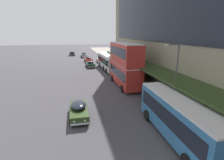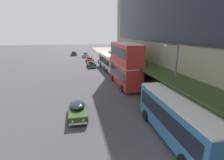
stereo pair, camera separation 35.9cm
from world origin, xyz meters
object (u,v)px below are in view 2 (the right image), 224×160
Objects in this scene: transit_bus_kerbside_far at (125,63)px; sedan_lead_near at (91,64)px; transit_bus_kerbside_rear at (178,117)px; sedan_trailing_near at (74,53)px; transit_bus_kerbside_front at (109,61)px; street_lamp at (174,73)px; sedan_trailing_mid at (78,109)px; sedan_second_near at (86,55)px; sedan_lead_mid at (90,59)px; sedan_far_back at (102,60)px.

sedan_lead_near is (-3.58, 16.41, -2.76)m from transit_bus_kerbside_far.
transit_bus_kerbside_rear reaches higher than sedan_trailing_near.
sedan_trailing_near is at bearing 99.82° from sedan_lead_near.
street_lamp is (2.00, -22.72, 2.24)m from transit_bus_kerbside_front.
street_lamp reaches higher than transit_bus_kerbside_far.
transit_bus_kerbside_rear is 2.21× the size of sedan_trailing_mid.
transit_bus_kerbside_front reaches higher than sedan_lead_near.
sedan_second_near is (3.55, 43.07, 0.07)m from sedan_trailing_mid.
sedan_trailing_near is 0.88× the size of sedan_lead_mid.
transit_bus_kerbside_rear is at bearing -90.17° from transit_bus_kerbside_far.
sedan_trailing_near is at bearing 97.97° from transit_bus_kerbside_rear.
sedan_lead_near is (-0.28, -7.93, 0.00)m from sedan_lead_mid.
sedan_lead_near is 0.64× the size of street_lamp.
sedan_lead_mid reaches higher than sedan_trailing_near.
sedan_second_near is (-3.81, 48.54, -1.06)m from transit_bus_kerbside_rear.
transit_bus_kerbside_far is 2.07× the size of sedan_trailing_mid.
sedan_far_back reaches higher than sedan_trailing_near.
transit_bus_kerbside_rear is 9.24m from sedan_trailing_mid.
sedan_far_back is at bearing -73.56° from sedan_second_near.
sedan_trailing_near is 0.99× the size of sedan_trailing_mid.
sedan_lead_mid is (4.36, -15.66, 0.04)m from sedan_trailing_near.
sedan_trailing_mid is 0.94× the size of sedan_second_near.
sedan_second_near is at bearing 106.44° from sedan_far_back.
sedan_second_near is at bearing 100.16° from transit_bus_kerbside_front.
transit_bus_kerbside_front is at bearing -89.07° from sedan_far_back.
sedan_second_near reaches higher than sedan_lead_mid.
sedan_second_near is 1.07× the size of sedan_lead_near.
transit_bus_kerbside_front is 2.67× the size of sedan_trailing_near.
transit_bus_kerbside_far is at bearing -79.15° from sedan_trailing_near.
street_lamp is at bearing -86.13° from sedan_far_back.
transit_bus_kerbside_far reaches higher than sedan_trailing_mid.
sedan_second_near is at bearing -57.23° from sedan_trailing_near.
transit_bus_kerbside_far is at bearing -82.28° from sedan_lead_mid.
transit_bus_kerbside_far is 24.71m from sedan_lead_mid.
sedan_far_back reaches higher than sedan_lead_mid.
sedan_far_back is 6.16m from sedan_lead_near.
transit_bus_kerbside_rear is 54.99m from sedan_trailing_near.
street_lamp is (5.29, -34.44, 3.39)m from sedan_lead_mid.
sedan_trailing_mid is at bearing -108.90° from transit_bus_kerbside_front.
transit_bus_kerbside_front is 28.45m from sedan_trailing_near.
transit_bus_kerbside_front is 21.83m from sedan_second_near.
sedan_trailing_mid is at bearing 173.25° from street_lamp.
transit_bus_kerbside_far is at bearing 50.53° from sedan_trailing_mid.
sedan_lead_near is at bearing -92.03° from sedan_lead_mid.
sedan_trailing_mid is (-7.40, -21.61, -1.18)m from transit_bus_kerbside_front.
sedan_trailing_mid is 10.06m from street_lamp.
street_lamp is at bearing -81.27° from sedan_lead_mid.
sedan_far_back is 1.04× the size of sedan_lead_near.
transit_bus_kerbside_far is 2.09× the size of sedan_lead_near.
transit_bus_kerbside_rear is 1.96× the size of sedan_lead_mid.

